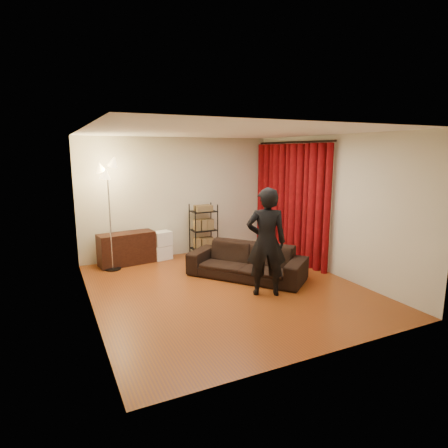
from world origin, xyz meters
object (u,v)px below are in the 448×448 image
media_cabinet (127,248)px  wire_shelf (204,230)px  person (266,242)px  floor_lamp (110,217)px  sofa (246,261)px  storage_boxes (162,245)px

media_cabinet → wire_shelf: size_ratio=0.98×
person → media_cabinet: size_ratio=1.55×
wire_shelf → floor_lamp: size_ratio=0.55×
person → sofa: bearing=-72.2°
sofa → wire_shelf: bearing=145.3°
sofa → storage_boxes: 2.20m
sofa → storage_boxes: sofa is taller
storage_boxes → wire_shelf: wire_shelf is taller
media_cabinet → floor_lamp: 0.87m
person → wire_shelf: size_ratio=1.52×
storage_boxes → floor_lamp: (-1.13, -0.29, 0.77)m
storage_boxes → person: bearing=-70.6°
sofa → person: person is taller
sofa → storage_boxes: bearing=171.2°
sofa → wire_shelf: size_ratio=1.84×
person → storage_boxes: person is taller
person → storage_boxes: (-0.98, 2.79, -0.59)m
person → media_cabinet: 3.33m
media_cabinet → wire_shelf: (1.76, -0.06, 0.26)m
sofa → storage_boxes: size_ratio=3.43×
media_cabinet → storage_boxes: media_cabinet is taller
person → media_cabinet: person is taller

